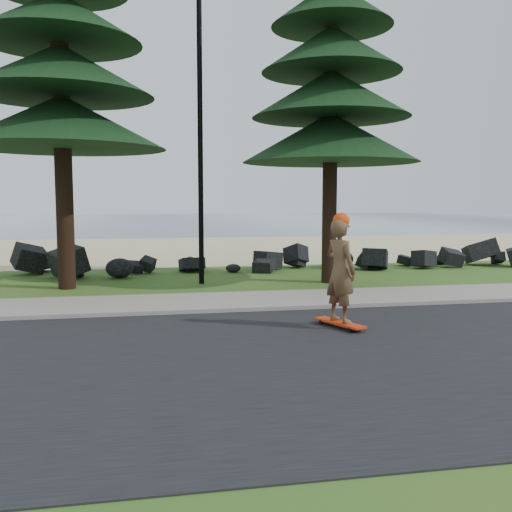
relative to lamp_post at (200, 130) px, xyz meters
The scene contains 9 objects.
ground 5.23m from the lamp_post, 90.00° to the right, with size 160.00×160.00×0.00m, color #285B1C.
road 8.74m from the lamp_post, 90.00° to the right, with size 160.00×7.00×0.02m, color black.
kerb 5.79m from the lamp_post, 90.00° to the right, with size 160.00×0.20×0.10m, color gray.
sidewalk 5.08m from the lamp_post, 90.00° to the right, with size 160.00×2.00×0.08m, color gray.
beach_sand 12.03m from the lamp_post, 90.00° to the left, with size 160.00×15.00×0.01m, color #D0BD8A.
ocean 47.98m from the lamp_post, 90.00° to the left, with size 160.00×58.00×0.01m, color #30465B.
seawall_boulders 4.78m from the lamp_post, 90.00° to the left, with size 60.00×2.40×1.10m, color black, non-canonical shape.
lamp_post is the anchor object (origin of this frame).
skateboarder 6.95m from the lamp_post, 72.06° to the right, with size 0.70×1.11×2.05m.
Camera 1 is at (-1.41, -12.26, 2.30)m, focal length 40.00 mm.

